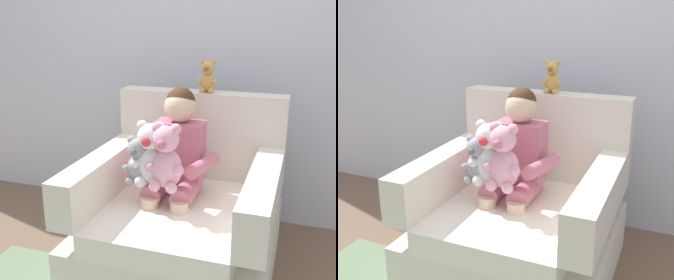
{
  "view_description": "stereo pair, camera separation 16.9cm",
  "coord_description": "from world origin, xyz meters",
  "views": [
    {
      "loc": [
        0.58,
        -1.93,
        1.37
      ],
      "look_at": [
        -0.05,
        -0.05,
        0.76
      ],
      "focal_mm": 44.91,
      "sensor_mm": 36.0,
      "label": 1
    },
    {
      "loc": [
        0.74,
        -1.87,
        1.37
      ],
      "look_at": [
        -0.05,
        -0.05,
        0.76
      ],
      "focal_mm": 44.91,
      "sensor_mm": 36.0,
      "label": 2
    }
  ],
  "objects": [
    {
      "name": "plush_honey_on_backrest",
      "position": [
        0.03,
        0.41,
        1.01
      ],
      "size": [
        0.11,
        0.09,
        0.19
      ],
      "rotation": [
        0.0,
        0.0,
        -0.15
      ],
      "color": "gold",
      "rests_on": "armchair"
    },
    {
      "name": "plush_grey",
      "position": [
        -0.21,
        -0.08,
        0.63
      ],
      "size": [
        0.15,
        0.12,
        0.25
      ],
      "rotation": [
        0.0,
        0.0,
        -0.32
      ],
      "color": "#9E9EA3",
      "rests_on": "armchair"
    },
    {
      "name": "plush_pink",
      "position": [
        -0.05,
        -0.09,
        0.67
      ],
      "size": [
        0.2,
        0.16,
        0.34
      ],
      "rotation": [
        0.0,
        0.0,
        0.01
      ],
      "color": "#EAA8BC",
      "rests_on": "armchair"
    },
    {
      "name": "armchair",
      "position": [
        0.0,
        0.04,
        0.3
      ],
      "size": [
        0.99,
        0.98,
        0.92
      ],
      "color": "silver",
      "rests_on": "ground"
    },
    {
      "name": "ground_plane",
      "position": [
        0.0,
        0.0,
        0.0
      ],
      "size": [
        8.0,
        8.0,
        0.0
      ],
      "primitive_type": "plane",
      "color": "brown"
    },
    {
      "name": "back_wall",
      "position": [
        0.0,
        0.79,
        1.3
      ],
      "size": [
        6.0,
        0.1,
        2.6
      ],
      "primitive_type": "cube",
      "color": "silver",
      "rests_on": "ground"
    },
    {
      "name": "seated_child",
      "position": [
        -0.05,
        0.08,
        0.62
      ],
      "size": [
        0.45,
        0.39,
        0.82
      ],
      "rotation": [
        0.0,
        0.0,
        0.04
      ],
      "color": "#C66B7F",
      "rests_on": "armchair"
    },
    {
      "name": "plush_white",
      "position": [
        -0.14,
        -0.07,
        0.67
      ],
      "size": [
        0.2,
        0.16,
        0.34
      ],
      "rotation": [
        0.0,
        0.0,
        -0.24
      ],
      "color": "white",
      "rests_on": "armchair"
    }
  ]
}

